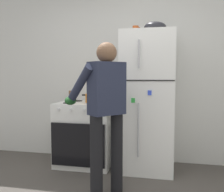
{
  "coord_description": "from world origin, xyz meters",
  "views": [
    {
      "loc": [
        0.67,
        -1.87,
        1.27
      ],
      "look_at": [
        -0.02,
        1.32,
        1.0
      ],
      "focal_mm": 41.42,
      "sensor_mm": 36.0,
      "label": 1
    }
  ],
  "objects": [
    {
      "name": "red_pot",
      "position": [
        -0.3,
        1.52,
        0.95
      ],
      "size": [
        0.37,
        0.27,
        0.12
      ],
      "color": "orange",
      "rests_on": "stove_range"
    },
    {
      "name": "mixing_bowl",
      "position": [
        0.5,
        1.57,
        1.89
      ],
      "size": [
        0.28,
        0.28,
        0.13
      ],
      "primitive_type": "ellipsoid",
      "color": "black",
      "rests_on": "refrigerator"
    },
    {
      "name": "pepper_mill",
      "position": [
        -0.76,
        1.77,
        0.96
      ],
      "size": [
        0.05,
        0.05,
        0.14
      ],
      "primitive_type": "cylinder",
      "color": "brown",
      "rests_on": "stove_range"
    },
    {
      "name": "kitchen_wall_back",
      "position": [
        0.0,
        1.95,
        1.35
      ],
      "size": [
        6.0,
        0.1,
        2.7
      ],
      "primitive_type": "cube",
      "color": "silver",
      "rests_on": "ground"
    },
    {
      "name": "refrigerator",
      "position": [
        0.41,
        1.57,
        0.91
      ],
      "size": [
        0.68,
        0.72,
        1.82
      ],
      "color": "white",
      "rests_on": "ground"
    },
    {
      "name": "person_cook",
      "position": [
        0.02,
        0.74,
        0.96
      ],
      "size": [
        0.7,
        0.72,
        1.6
      ],
      "color": "black",
      "rests_on": "ground"
    },
    {
      "name": "coffee_mug",
      "position": [
        0.24,
        1.62,
        1.87
      ],
      "size": [
        0.11,
        0.08,
        0.1
      ],
      "color": "#B24C1E",
      "rests_on": "refrigerator"
    },
    {
      "name": "stove_range",
      "position": [
        -0.46,
        1.56,
        0.44
      ],
      "size": [
        0.76,
        0.67,
        0.89
      ],
      "color": "white",
      "rests_on": "ground"
    }
  ]
}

